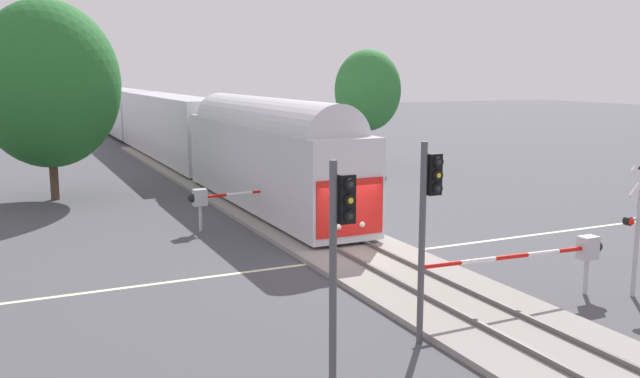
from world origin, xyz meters
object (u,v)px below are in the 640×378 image
at_px(commuter_train, 165,123).
at_px(traffic_signal_near_left, 340,239).
at_px(crossing_gate_far, 218,197).
at_px(crossing_signal_mast, 640,215).
at_px(oak_behind_train, 48,84).
at_px(crossing_gate_near, 568,252).
at_px(oak_far_right, 368,90).
at_px(traffic_signal_median, 428,210).

bearing_deg(commuter_train, traffic_signal_near_left, -97.52).
bearing_deg(crossing_gate_far, crossing_signal_mast, -57.75).
bearing_deg(oak_behind_train, crossing_signal_mast, -58.97).
height_order(crossing_gate_near, traffic_signal_near_left, traffic_signal_near_left).
bearing_deg(oak_far_right, crossing_gate_near, -107.04).
xyz_separation_m(crossing_gate_near, crossing_gate_far, (-6.79, 13.04, -0.00)).
xyz_separation_m(oak_behind_train, oak_far_right, (20.99, 3.97, -0.63)).
height_order(oak_behind_train, oak_far_right, oak_behind_train).
bearing_deg(crossing_gate_near, oak_far_right, 72.96).
height_order(crossing_signal_mast, oak_behind_train, oak_behind_train).
bearing_deg(oak_behind_train, oak_far_right, 10.70).
bearing_deg(crossing_gate_near, crossing_signal_mast, -21.99).
bearing_deg(oak_far_right, crossing_signal_mast, -102.90).
relative_size(traffic_signal_near_left, traffic_signal_median, 0.98).
bearing_deg(traffic_signal_median, commuter_train, 86.66).
relative_size(crossing_gate_far, traffic_signal_near_left, 1.30).
bearing_deg(oak_far_right, traffic_signal_near_left, -119.92).
bearing_deg(crossing_signal_mast, traffic_signal_median, -177.76).
bearing_deg(commuter_train, oak_far_right, -44.10).
height_order(crossing_gate_far, oak_far_right, oak_far_right).
relative_size(commuter_train, crossing_gate_near, 10.40).
distance_m(commuter_train, crossing_gate_near, 38.94).
relative_size(crossing_gate_near, crossing_signal_mast, 1.58).
xyz_separation_m(crossing_gate_near, traffic_signal_median, (-5.71, -1.08, 1.96)).
distance_m(crossing_signal_mast, traffic_signal_near_left, 10.95).
bearing_deg(traffic_signal_near_left, crossing_gate_near, 16.20).
bearing_deg(crossing_signal_mast, traffic_signal_near_left, -170.59).
distance_m(crossing_gate_far, traffic_signal_median, 14.30).
height_order(crossing_signal_mast, traffic_signal_near_left, traffic_signal_near_left).
xyz_separation_m(commuter_train, crossing_gate_near, (3.39, -38.77, -1.32)).
distance_m(crossing_signal_mast, oak_behind_train, 28.44).
distance_m(commuter_train, crossing_gate_far, 25.99).
bearing_deg(crossing_gate_far, oak_behind_train, 119.34).
distance_m(crossing_gate_near, traffic_signal_median, 6.14).
bearing_deg(traffic_signal_median, traffic_signal_near_left, -154.58).
xyz_separation_m(commuter_train, traffic_signal_near_left, (-5.45, -41.34, 0.58)).
distance_m(oak_behind_train, oak_far_right, 21.37).
relative_size(crossing_signal_mast, traffic_signal_median, 0.81).
bearing_deg(crossing_signal_mast, crossing_gate_far, 122.25).
height_order(commuter_train, oak_behind_train, oak_behind_train).
height_order(commuter_train, crossing_signal_mast, commuter_train).
bearing_deg(crossing_gate_far, oak_far_right, 43.34).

